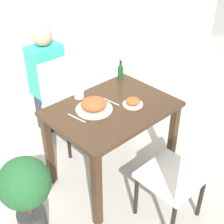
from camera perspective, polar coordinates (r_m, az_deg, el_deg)
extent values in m
plane|color=#B7B2A8|center=(3.01, 0.00, -11.28)|extent=(16.00, 16.00, 0.00)
cube|color=beige|center=(3.45, -17.72, 18.32)|extent=(8.00, 0.05, 2.60)
cube|color=#3D2819|center=(2.54, 0.00, 0.60)|extent=(1.00, 0.74, 0.04)
cube|color=#3D2819|center=(2.38, -2.79, -14.27)|extent=(0.06, 0.06, 0.72)
cube|color=#3D2819|center=(2.88, 10.98, -4.92)|extent=(0.06, 0.06, 0.72)
cube|color=#3D2819|center=(2.76, -11.48, -6.86)|extent=(0.06, 0.06, 0.72)
cube|color=#3D2819|center=(3.20, 2.00, 0.17)|extent=(0.06, 0.06, 0.72)
cube|color=silver|center=(2.43, 10.80, -11.42)|extent=(0.42, 0.42, 0.04)
cube|color=silver|center=(2.20, 15.45, -9.38)|extent=(0.40, 0.04, 0.44)
cylinder|color=black|center=(2.76, 9.65, -10.99)|extent=(0.03, 0.03, 0.41)
cylinder|color=black|center=(2.56, 4.44, -14.98)|extent=(0.03, 0.03, 0.41)
cylinder|color=black|center=(2.64, 15.93, -14.75)|extent=(0.03, 0.03, 0.41)
cylinder|color=black|center=(2.43, 11.01, -19.41)|extent=(0.03, 0.03, 0.41)
cube|color=silver|center=(3.15, -7.53, 0.73)|extent=(0.42, 0.42, 0.04)
cube|color=silver|center=(3.17, -9.92, 5.75)|extent=(0.40, 0.04, 0.44)
cylinder|color=black|center=(3.08, -7.90, -5.34)|extent=(0.03, 0.03, 0.41)
cylinder|color=black|center=(3.25, -2.80, -2.66)|extent=(0.03, 0.03, 0.41)
cylinder|color=black|center=(3.33, -11.58, -2.44)|extent=(0.03, 0.03, 0.41)
cylinder|color=black|center=(3.48, -6.67, -0.10)|extent=(0.03, 0.03, 0.41)
cylinder|color=beige|center=(2.50, -3.28, 0.53)|extent=(0.30, 0.30, 0.01)
ellipsoid|color=#A35128|center=(2.47, -3.32, 1.51)|extent=(0.21, 0.21, 0.09)
cylinder|color=beige|center=(2.56, 3.82, 1.41)|extent=(0.17, 0.17, 0.01)
ellipsoid|color=#A35128|center=(2.54, 3.85, 2.01)|extent=(0.12, 0.12, 0.05)
cylinder|color=white|center=(2.66, -6.05, 3.34)|extent=(0.08, 0.08, 0.07)
cylinder|color=#194C23|center=(2.92, 1.57, 7.14)|extent=(0.05, 0.05, 0.13)
cylinder|color=#194C23|center=(2.89, 1.59, 8.63)|extent=(0.02, 0.02, 0.04)
sphere|color=black|center=(2.87, 1.60, 9.19)|extent=(0.03, 0.03, 0.03)
cube|color=silver|center=(2.41, -6.51, -1.11)|extent=(0.04, 0.18, 0.00)
cube|color=silver|center=(2.60, -0.29, 1.93)|extent=(0.03, 0.19, 0.00)
cylinder|color=#333333|center=(2.57, -14.28, -18.93)|extent=(0.21, 0.21, 0.24)
cylinder|color=brown|center=(2.44, -14.86, -16.40)|extent=(0.04, 0.04, 0.11)
sphere|color=#235B2D|center=(2.27, -15.75, -12.40)|extent=(0.37, 0.37, 0.37)
cube|color=#2D3347|center=(3.54, -11.02, 0.52)|extent=(0.28, 0.20, 0.45)
cube|color=#33B299|center=(3.31, -11.92, 7.58)|extent=(0.34, 0.22, 0.52)
sphere|color=tan|center=(3.17, -12.68, 13.43)|extent=(0.20, 0.20, 0.20)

